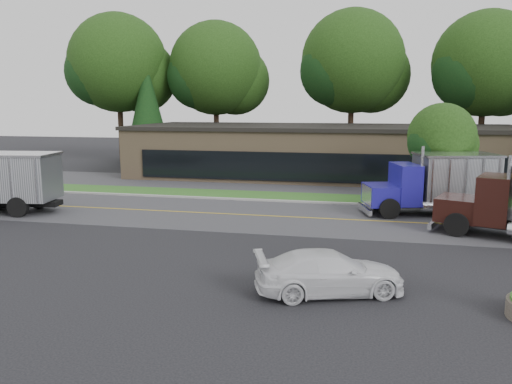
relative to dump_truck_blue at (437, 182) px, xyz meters
The scene contains 15 objects.
ground 15.03m from the dump_truck_blue, 129.28° to the right, with size 140.00×140.00×0.00m, color #2C2C30.
road 9.95m from the dump_truck_blue, 164.90° to the right, with size 60.00×8.00×0.02m, color #55555A.
center_line 9.95m from the dump_truck_blue, 164.90° to the right, with size 60.00×0.12×0.01m, color gold.
curb 9.76m from the dump_truck_blue, behind, with size 60.00×0.30×0.12m, color #9E9E99.
grass_verge 10.22m from the dump_truck_blue, 159.93° to the left, with size 60.00×3.40×0.03m, color #286322.
far_parking 12.80m from the dump_truck_blue, 138.18° to the left, with size 60.00×7.00×0.02m, color #55555A.
strip_mall 16.26m from the dump_truck_blue, 117.26° to the left, with size 32.00×12.00×4.00m, color #997E5E.
tree_far_a 36.69m from the dump_truck_blue, 144.90° to the left, with size 10.83×10.20×15.45m.
tree_far_b 30.63m from the dump_truck_blue, 130.51° to the left, with size 10.25×9.65×14.63m.
tree_far_c 24.52m from the dump_truck_blue, 103.17° to the left, with size 10.73×10.10×15.30m.
tree_far_d 23.80m from the dump_truck_blue, 72.72° to the left, with size 10.20×9.60×14.54m.
evergreen_left 31.68m from the dump_truck_blue, 144.05° to the left, with size 4.62×4.62×10.51m.
tree_verge 4.14m from the dump_truck_blue, 79.97° to the left, with size 4.31×4.06×6.15m.
dump_truck_blue is the anchor object (origin of this frame).
rally_car 14.23m from the dump_truck_blue, 110.55° to the right, with size 1.94×4.78×1.39m, color white.
Camera 1 is at (5.41, -17.20, 5.97)m, focal length 35.00 mm.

